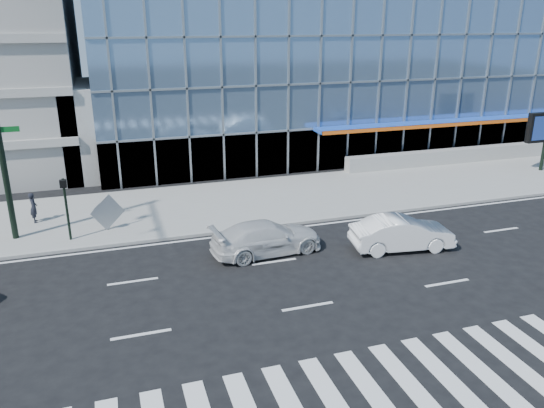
{
  "coord_description": "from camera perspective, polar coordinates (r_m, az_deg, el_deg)",
  "views": [
    {
      "loc": [
        -6.52,
        -19.93,
        10.0
      ],
      "look_at": [
        0.87,
        3.0,
        1.58
      ],
      "focal_mm": 35.0,
      "sensor_mm": 36.0,
      "label": 1
    }
  ],
  "objects": [
    {
      "name": "ped_signal_post",
      "position": [
        26.16,
        -21.33,
        0.41
      ],
      "size": [
        0.3,
        0.33,
        3.0
      ],
      "color": "black",
      "rests_on": "sidewalk"
    },
    {
      "name": "sidewalk",
      "position": [
        30.35,
        -4.47,
        0.11
      ],
      "size": [
        120.0,
        8.0,
        0.15
      ],
      "primitive_type": "cube",
      "color": "gray",
      "rests_on": "ground"
    },
    {
      "name": "theatre_building",
      "position": [
        50.37,
        6.46,
        16.29
      ],
      "size": [
        42.0,
        26.0,
        15.0
      ],
      "primitive_type": "cube",
      "color": "#6889AE",
      "rests_on": "ground"
    },
    {
      "name": "white_sedan",
      "position": [
        24.91,
        13.8,
        -3.08
      ],
      "size": [
        4.85,
        2.26,
        1.54
      ],
      "primitive_type": "imported",
      "rotation": [
        0.0,
        0.0,
        1.43
      ],
      "color": "white",
      "rests_on": "ground"
    },
    {
      "name": "ramp_block",
      "position": [
        38.58,
        -16.96,
        7.97
      ],
      "size": [
        6.0,
        8.0,
        6.0
      ],
      "primitive_type": "cube",
      "color": "gray",
      "rests_on": "ground"
    },
    {
      "name": "tilted_panel",
      "position": [
        27.2,
        -17.27,
        -0.84
      ],
      "size": [
        1.67,
        0.83,
        1.82
      ],
      "primitive_type": "cube",
      "rotation": [
        0.0,
        0.94,
        0.44
      ],
      "color": "#9D9D9D",
      "rests_on": "sidewalk"
    },
    {
      "name": "pedestrian",
      "position": [
        29.6,
        -24.27,
        -0.35
      ],
      "size": [
        0.47,
        0.63,
        1.56
      ],
      "primitive_type": "imported",
      "rotation": [
        0.0,
        0.0,
        1.74
      ],
      "color": "black",
      "rests_on": "sidewalk"
    },
    {
      "name": "retaining_wall",
      "position": [
        44.87,
        25.7,
        5.32
      ],
      "size": [
        30.0,
        0.8,
        1.0
      ],
      "primitive_type": "cube",
      "color": "gray",
      "rests_on": "sidewalk"
    },
    {
      "name": "white_suv",
      "position": [
        23.83,
        -0.57,
        -3.62
      ],
      "size": [
        5.25,
        2.55,
        1.47
      ],
      "primitive_type": "imported",
      "rotation": [
        0.0,
        0.0,
        1.67
      ],
      "color": "silver",
      "rests_on": "ground"
    },
    {
      "name": "ground",
      "position": [
        23.23,
        0.22,
        -6.24
      ],
      "size": [
        160.0,
        160.0,
        0.0
      ],
      "primitive_type": "plane",
      "color": "black",
      "rests_on": "ground"
    }
  ]
}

